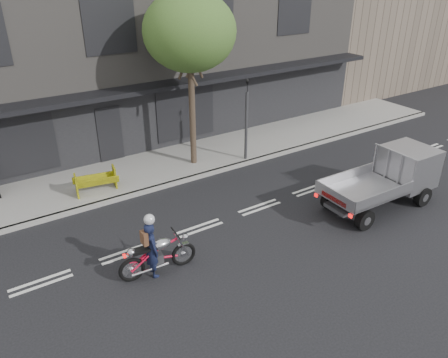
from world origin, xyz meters
TOP-DOWN VIEW (x-y plane):
  - ground at (0.00, 0.00)m, footprint 80.00×80.00m
  - sidewalk at (0.00, 4.70)m, footprint 32.00×3.20m
  - kerb at (0.00, 3.10)m, footprint 32.00×0.20m
  - building_main at (0.00, 11.30)m, footprint 26.00×10.00m
  - building_neighbour at (20.00, 11.30)m, footprint 14.00×10.00m
  - street_tree at (2.20, 4.20)m, footprint 3.40×3.40m
  - traffic_light_pole at (4.20, 3.35)m, footprint 0.12×0.12m
  - motorcycle at (-1.99, -1.27)m, footprint 2.18×0.63m
  - rider at (-2.14, -1.27)m, footprint 0.43×0.61m
  - flatbed_ute at (6.76, -2.15)m, footprint 4.26×1.85m
  - construction_barrier at (-1.95, 3.70)m, footprint 1.57×0.84m

SIDE VIEW (x-z plane):
  - ground at x=0.00m, z-range 0.00..0.00m
  - sidewalk at x=0.00m, z-range 0.00..0.15m
  - kerb at x=0.00m, z-range 0.00..0.15m
  - construction_barrier at x=-1.95m, z-range 0.15..0.98m
  - motorcycle at x=-1.99m, z-range 0.02..1.14m
  - rider at x=-2.14m, z-range 0.00..1.60m
  - flatbed_ute at x=6.76m, z-range 0.14..2.09m
  - traffic_light_pole at x=4.20m, z-range -0.10..3.40m
  - building_main at x=0.00m, z-range 0.00..8.00m
  - building_neighbour at x=20.00m, z-range 0.00..10.00m
  - street_tree at x=2.20m, z-range 1.90..8.65m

